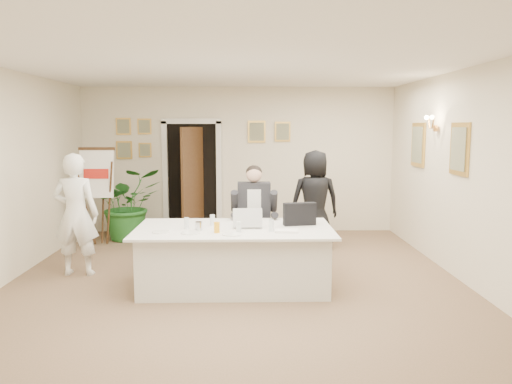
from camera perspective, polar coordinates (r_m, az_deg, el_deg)
The scene contains 27 objects.
floor at distance 6.51m, azimuth -2.36°, elevation -10.82°, with size 7.00×7.00×0.00m, color brown.
ceiling at distance 6.23m, azimuth -2.50°, elevation 14.44°, with size 6.00×7.00×0.02m, color white.
wall_back at distance 9.70m, azimuth -2.00°, elevation 3.66°, with size 6.00×0.10×2.80m, color #F2EBCC.
wall_front at distance 2.76m, azimuth -3.94°, elevation -6.00°, with size 6.00×0.10×2.80m, color #F2EBCC.
wall_right at distance 6.84m, azimuth 23.57°, elevation 1.45°, with size 0.10×7.00×2.80m, color #F2EBCC.
doorway at distance 9.61m, azimuth -7.27°, elevation 1.43°, with size 1.14×0.86×2.20m.
pictures_back_wall at distance 9.70m, azimuth -6.77°, elevation 6.27°, with size 3.40×0.06×0.80m, color gold, non-canonical shape.
pictures_right_wall at distance 7.91m, azimuth 19.88°, elevation 4.90°, with size 0.06×2.20×0.80m, color gold, non-canonical shape.
wall_sconce at distance 7.88m, azimuth 19.51°, elevation 7.46°, with size 0.20×0.30×0.24m, color #C5863F, non-canonical shape.
conference_table at distance 6.42m, azimuth -2.51°, elevation -7.44°, with size 2.48×1.33×0.78m.
seated_man at distance 7.26m, azimuth -0.22°, elevation -2.76°, with size 0.65×0.69×1.51m, color black, non-canonical shape.
flip_chart at distance 8.99m, azimuth -17.49°, elevation -1.02°, with size 0.58×0.37×1.66m.
standing_man at distance 7.28m, azimuth -19.90°, elevation -2.44°, with size 0.62×0.41×1.69m, color white.
standing_woman at distance 8.35m, azimuth 6.72°, elevation -0.92°, with size 0.81×0.53×1.67m, color black.
potted_palm at distance 9.34m, azimuth -14.40°, elevation -1.33°, with size 1.18×1.02×1.31m, color #1F5F21.
laptop at distance 6.36m, azimuth -0.97°, elevation -2.74°, with size 0.37×0.38×0.28m, color #B7BABC, non-canonical shape.
laptop_bag at distance 6.48m, azimuth 5.00°, elevation -2.52°, with size 0.42×0.12×0.29m, color black.
paper_stack at distance 6.08m, azimuth 3.51°, elevation -4.45°, with size 0.27×0.19×0.03m, color white.
plate_left at distance 6.14m, azimuth -10.83°, elevation -4.51°, with size 0.21×0.21×0.01m, color white.
plate_mid at distance 6.03m, azimuth -7.50°, elevation -4.65°, with size 0.23×0.23×0.01m, color white.
plate_near at distance 5.91m, azimuth -2.78°, elevation -4.84°, with size 0.23×0.23×0.01m, color white.
glass_a at distance 6.32m, azimuth -7.94°, elevation -3.54°, with size 0.06×0.06×0.14m, color silver.
glass_b at distance 5.99m, azimuth -2.00°, elevation -4.07°, with size 0.06×0.06×0.14m, color silver.
glass_c at distance 6.10m, azimuth 1.78°, elevation -3.86°, with size 0.06×0.06×0.14m, color silver.
glass_d at distance 6.48m, azimuth -5.00°, elevation -3.20°, with size 0.06×0.06×0.14m, color silver.
oj_glass at distance 6.03m, azimuth -4.50°, elevation -4.06°, with size 0.07×0.07×0.13m, color orange.
steel_jug at distance 6.18m, azimuth -6.58°, elevation -3.90°, with size 0.09×0.09×0.11m, color silver.
Camera 1 is at (0.13, -6.18, 2.04)m, focal length 35.00 mm.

